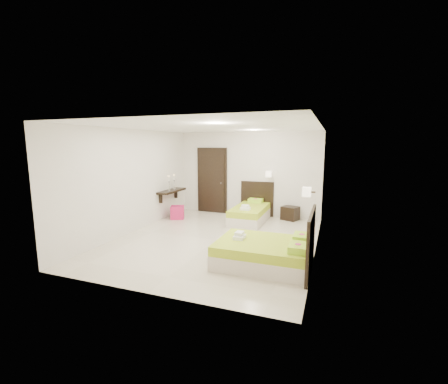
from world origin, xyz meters
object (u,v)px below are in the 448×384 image
(bed_single, at_px, (251,212))
(bed_double, at_px, (268,252))
(nightstand, at_px, (290,213))
(ottoman, at_px, (177,212))

(bed_single, relative_size, bed_double, 1.01)
(nightstand, distance_m, ottoman, 3.38)
(bed_single, bearing_deg, bed_double, -69.20)
(bed_single, distance_m, ottoman, 2.21)
(bed_double, distance_m, ottoman, 4.19)
(bed_single, xyz_separation_m, bed_double, (1.15, -3.03, -0.00))
(bed_single, bearing_deg, nightstand, 28.32)
(bed_single, height_order, nightstand, bed_single)
(bed_double, bearing_deg, nightstand, 91.40)
(bed_double, height_order, nightstand, bed_double)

